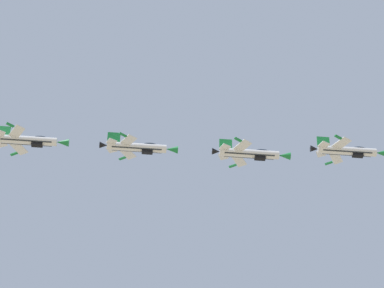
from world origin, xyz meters
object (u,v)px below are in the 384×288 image
at_px(fighter_jet_right_wing, 251,154).
at_px(fighter_jet_right_outer, 28,140).
at_px(fighter_jet_left_outer, 138,147).
at_px(fighter_jet_left_wing, 348,151).

bearing_deg(fighter_jet_right_wing, fighter_jet_right_outer, -89.58).
distance_m(fighter_jet_left_outer, fighter_jet_right_outer, 22.02).
bearing_deg(fighter_jet_left_wing, fighter_jet_right_outer, -90.28).
bearing_deg(fighter_jet_left_wing, fighter_jet_right_wing, -91.83).
xyz_separation_m(fighter_jet_left_wing, fighter_jet_right_wing, (-20.12, -1.39, -2.17)).
relative_size(fighter_jet_right_wing, fighter_jet_right_outer, 1.00).
height_order(fighter_jet_right_wing, fighter_jet_right_outer, fighter_jet_right_wing).
height_order(fighter_jet_left_wing, fighter_jet_left_outer, fighter_jet_left_wing).
height_order(fighter_jet_left_wing, fighter_jet_right_wing, fighter_jet_left_wing).
bearing_deg(fighter_jet_right_outer, fighter_jet_left_wing, 89.72).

